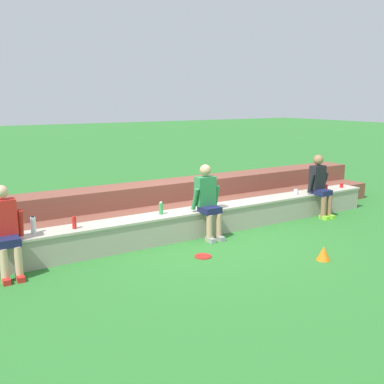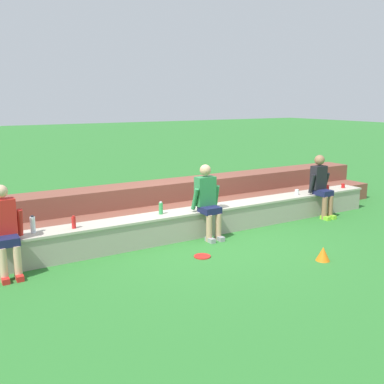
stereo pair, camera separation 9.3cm
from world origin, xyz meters
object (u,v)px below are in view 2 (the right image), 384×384
plastic_cup_left_end (343,186)px  plastic_cup_middle (327,188)px  water_bottle_center_gap (33,225)px  plastic_cup_right_end (297,192)px  water_bottle_near_left (74,222)px  person_far_left (5,229)px  person_center (321,184)px  water_bottle_near_right (161,208)px  sports_cone (323,254)px  person_left_of_center (208,200)px  frisbee (202,256)px

plastic_cup_left_end → plastic_cup_middle: (-0.52, 0.01, 0.01)m
plastic_cup_left_end → water_bottle_center_gap: bearing=179.5°
plastic_cup_right_end → water_bottle_near_left: bearing=-179.7°
person_far_left → water_bottle_near_left: (1.06, 0.20, -0.10)m
person_center → water_bottle_center_gap: (-6.02, 0.30, -0.09)m
water_bottle_near_right → water_bottle_center_gap: 2.23m
water_bottle_center_gap → plastic_cup_middle: size_ratio=2.36×
water_bottle_near_right → person_far_left: bearing=-174.0°
person_far_left → sports_cone: size_ratio=5.88×
person_left_of_center → water_bottle_near_left: (-2.44, 0.21, -0.13)m
person_left_of_center → frisbee: person_left_of_center is taller
person_far_left → water_bottle_center_gap: bearing=33.5°
plastic_cup_middle → frisbee: plastic_cup_middle is taller
sports_cone → plastic_cup_right_end: bearing=55.0°
plastic_cup_left_end → plastic_cup_right_end: size_ratio=0.86×
water_bottle_near_right → frisbee: (0.18, -1.11, -0.60)m
water_bottle_near_left → plastic_cup_middle: water_bottle_near_left is taller
water_bottle_center_gap → plastic_cup_left_end: (7.02, -0.06, -0.08)m
water_bottle_near_right → frisbee: water_bottle_near_right is taller
person_far_left → water_bottle_near_right: bearing=6.0°
water_bottle_near_right → water_bottle_near_left: 1.62m
water_bottle_center_gap → plastic_cup_middle: water_bottle_center_gap is taller
plastic_cup_left_end → water_bottle_near_left: bearing=-179.8°
plastic_cup_left_end → frisbee: (-4.60, -1.06, -0.55)m
water_bottle_near_right → plastic_cup_middle: bearing=-0.6°
water_bottle_near_right → plastic_cup_left_end: (4.79, -0.05, -0.06)m
water_bottle_near_left → frisbee: (1.80, -1.04, -0.59)m
person_center → plastic_cup_middle: person_center is taller
person_center → water_bottle_near_right: person_center is taller
person_center → sports_cone: person_center is taller
person_far_left → person_center: person_center is taller
sports_cone → water_bottle_near_right: bearing=127.7°
water_bottle_near_left → sports_cone: water_bottle_near_left is taller
person_center → water_bottle_center_gap: bearing=177.1°
person_far_left → sports_cone: (4.43, -1.99, -0.59)m
person_left_of_center → plastic_cup_middle: (3.44, 0.24, -0.17)m
water_bottle_near_left → water_bottle_center_gap: size_ratio=0.76×
plastic_cup_right_end → plastic_cup_middle: bearing=0.5°
plastic_cup_middle → sports_cone: bearing=-138.5°
person_far_left → person_left_of_center: person_left_of_center is taller
sports_cone → water_bottle_near_left: bearing=147.0°
person_left_of_center → frisbee: size_ratio=4.94×
person_left_of_center → water_bottle_center_gap: size_ratio=4.95×
person_left_of_center → frisbee: (-0.64, -0.83, -0.72)m
water_bottle_near_left → plastic_cup_left_end: bearing=0.2°
person_left_of_center → water_bottle_center_gap: 3.08m
plastic_cup_middle → frisbee: (-4.08, -1.07, -0.55)m
person_left_of_center → sports_cone: person_left_of_center is taller
person_center → plastic_cup_middle: bearing=27.4°
plastic_cup_left_end → sports_cone: (-3.03, -2.21, -0.44)m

